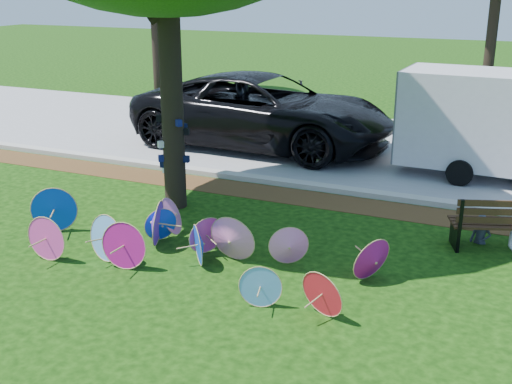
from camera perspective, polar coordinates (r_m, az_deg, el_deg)
ground at (r=10.16m, az=-7.23°, el=-7.74°), size 90.00×90.00×0.00m
mulch_strip at (r=13.90m, az=2.29°, el=-0.26°), size 90.00×1.00×0.01m
curb at (r=14.51m, az=3.32°, el=0.76°), size 90.00×0.30×0.12m
street at (r=18.32m, az=7.93°, el=4.19°), size 90.00×8.00×0.01m
parasol_pile at (r=10.72m, az=-7.16°, el=-4.07°), size 6.63×2.44×0.86m
black_van at (r=17.74m, az=0.66°, el=7.20°), size 7.34×3.62×2.00m
cargo_trailer at (r=15.86m, az=18.59°, el=6.29°), size 3.16×2.07×2.76m
park_bench at (r=11.86m, az=21.15°, el=-2.48°), size 1.95×1.26×0.95m
person_left at (r=11.91m, az=19.51°, el=-2.07°), size 0.39×0.29×1.00m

